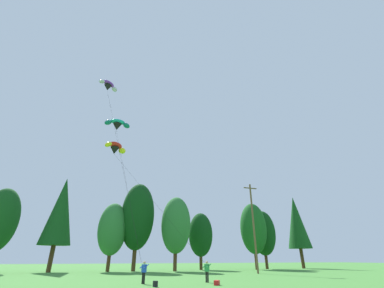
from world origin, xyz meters
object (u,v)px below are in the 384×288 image
(parafoil_kite_high_purple, at_px, (108,86))
(parafoil_kite_mid_red_yellow, at_px, (115,148))
(utility_pole, at_px, (254,224))
(parafoil_kite_far_teal, at_px, (117,124))
(backpack, at_px, (155,284))
(kite_flyer_near, at_px, (144,270))
(kite_flyer_mid, at_px, (207,270))
(picnic_cooler, at_px, (217,283))

(parafoil_kite_high_purple, xyz_separation_m, parafoil_kite_mid_red_yellow, (2.01, 1.65, -8.25))
(utility_pole, relative_size, parafoil_kite_far_teal, 0.64)
(parafoil_kite_mid_red_yellow, height_order, backpack, parafoil_kite_mid_red_yellow)
(backpack, bearing_deg, parafoil_kite_far_teal, -5.18)
(utility_pole, height_order, parafoil_kite_mid_red_yellow, parafoil_kite_mid_red_yellow)
(kite_flyer_near, bearing_deg, kite_flyer_mid, -4.03)
(utility_pole, xyz_separation_m, parafoil_kite_mid_red_yellow, (-20.78, -1.74, 8.57))
(kite_flyer_near, bearing_deg, parafoil_kite_mid_red_yellow, 111.20)
(kite_flyer_mid, height_order, parafoil_kite_high_purple, parafoil_kite_high_purple)
(utility_pole, xyz_separation_m, kite_flyer_near, (-17.38, -10.51, -5.51))
(kite_flyer_near, xyz_separation_m, picnic_cooler, (5.22, -2.91, -0.83))
(parafoil_kite_mid_red_yellow, relative_size, backpack, 35.68)
(kite_flyer_mid, distance_m, parafoil_kite_mid_red_yellow, 18.98)
(parafoil_kite_high_purple, distance_m, picnic_cooler, 27.39)
(backpack, bearing_deg, kite_flyer_mid, -85.18)
(parafoil_kite_mid_red_yellow, xyz_separation_m, picnic_cooler, (8.62, -11.68, -14.91))
(backpack, bearing_deg, picnic_cooler, -112.63)
(utility_pole, xyz_separation_m, picnic_cooler, (-12.16, -13.42, -6.34))
(utility_pole, relative_size, parafoil_kite_high_purple, 0.56)
(utility_pole, height_order, picnic_cooler, utility_pole)
(parafoil_kite_high_purple, relative_size, parafoil_kite_far_teal, 1.14)
(kite_flyer_near, distance_m, parafoil_kite_far_teal, 23.27)
(kite_flyer_mid, relative_size, picnic_cooler, 3.25)
(kite_flyer_mid, bearing_deg, parafoil_kite_far_teal, 125.04)
(kite_flyer_near, height_order, parafoil_kite_mid_red_yellow, parafoil_kite_mid_red_yellow)
(picnic_cooler, bearing_deg, backpack, 125.53)
(kite_flyer_mid, height_order, parafoil_kite_far_teal, parafoil_kite_far_teal)
(utility_pole, distance_m, kite_flyer_near, 21.05)
(parafoil_kite_high_purple, bearing_deg, picnic_cooler, -43.33)
(parafoil_kite_mid_red_yellow, bearing_deg, picnic_cooler, -53.56)
(kite_flyer_mid, xyz_separation_m, parafoil_kite_high_purple, (-10.85, 7.51, 22.33))
(utility_pole, xyz_separation_m, kite_flyer_mid, (-11.94, -10.90, -5.51))
(kite_flyer_near, relative_size, parafoil_kite_high_purple, 0.08)
(kite_flyer_mid, relative_size, parafoil_kite_mid_red_yellow, 0.12)
(parafoil_kite_far_teal, bearing_deg, kite_flyer_near, -74.19)
(parafoil_kite_mid_red_yellow, bearing_deg, backpack, -71.42)
(utility_pole, height_order, parafoil_kite_high_purple, parafoil_kite_high_purple)
(utility_pole, xyz_separation_m, backpack, (-16.93, -13.19, -6.31))
(parafoil_kite_high_purple, bearing_deg, kite_flyer_mid, -34.67)
(backpack, height_order, picnic_cooler, backpack)
(parafoil_kite_mid_red_yellow, bearing_deg, parafoil_kite_far_teal, 91.61)
(kite_flyer_near, height_order, kite_flyer_mid, same)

